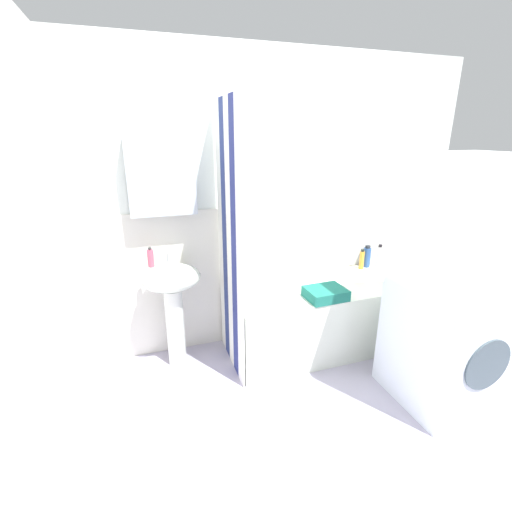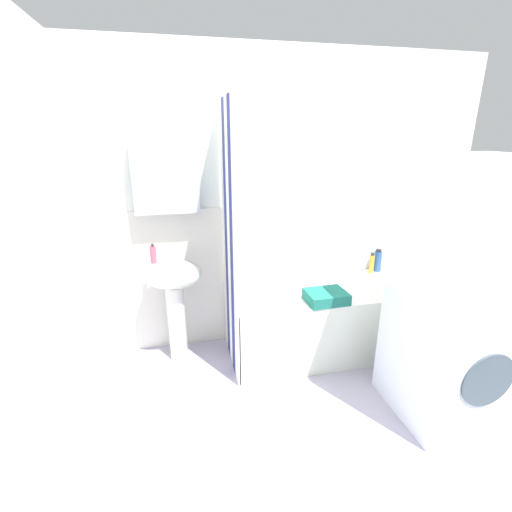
# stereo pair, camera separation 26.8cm
# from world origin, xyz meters

# --- Properties ---
(ground_plane) EXTENTS (4.80, 5.60, 0.04)m
(ground_plane) POSITION_xyz_m (0.00, 0.00, -0.02)
(ground_plane) COLOR #AFA9BF
(wall_back_tiled) EXTENTS (3.60, 0.18, 2.40)m
(wall_back_tiled) POSITION_xyz_m (-0.05, 1.26, 1.14)
(wall_back_tiled) COLOR white
(wall_back_tiled) RESTS_ON ground_plane
(wall_left_tiled) EXTENTS (0.07, 1.81, 2.40)m
(wall_left_tiled) POSITION_xyz_m (-1.57, 0.34, 1.12)
(wall_left_tiled) COLOR white
(wall_left_tiled) RESTS_ON ground_plane
(sink) EXTENTS (0.44, 0.34, 0.84)m
(sink) POSITION_xyz_m (-0.87, 1.03, 0.62)
(sink) COLOR white
(sink) RESTS_ON ground_plane
(faucet) EXTENTS (0.03, 0.12, 0.12)m
(faucet) POSITION_xyz_m (-0.87, 1.11, 0.90)
(faucet) COLOR silver
(faucet) RESTS_ON sink
(soap_dispenser) EXTENTS (0.05, 0.05, 0.15)m
(soap_dispenser) POSITION_xyz_m (-1.00, 1.05, 0.91)
(soap_dispenser) COLOR #CA5269
(soap_dispenser) RESTS_ON sink
(bathtub) EXTENTS (1.59, 0.66, 0.56)m
(bathtub) POSITION_xyz_m (0.36, 0.89, 0.28)
(bathtub) COLOR white
(bathtub) RESTS_ON ground_plane
(shower_curtain) EXTENTS (0.01, 0.66, 2.00)m
(shower_curtain) POSITION_xyz_m (-0.45, 0.89, 1.00)
(shower_curtain) COLOR white
(shower_curtain) RESTS_ON ground_plane
(body_wash_bottle) EXTENTS (0.05, 0.05, 0.22)m
(body_wash_bottle) POSITION_xyz_m (1.06, 1.13, 0.67)
(body_wash_bottle) COLOR white
(body_wash_bottle) RESTS_ON bathtub
(shampoo_bottle) EXTENTS (0.07, 0.07, 0.21)m
(shampoo_bottle) POSITION_xyz_m (0.95, 1.17, 0.66)
(shampoo_bottle) COLOR #2C5296
(shampoo_bottle) RESTS_ON bathtub
(lotion_bottle) EXTENTS (0.04, 0.04, 0.19)m
(lotion_bottle) POSITION_xyz_m (0.87, 1.14, 0.66)
(lotion_bottle) COLOR orange
(lotion_bottle) RESTS_ON bathtub
(towel_folded) EXTENTS (0.31, 0.24, 0.08)m
(towel_folded) POSITION_xyz_m (0.24, 0.67, 0.61)
(towel_folded) COLOR #1D6E5E
(towel_folded) RESTS_ON bathtub
(washer_dryer_stack) EXTENTS (0.62, 0.63, 1.66)m
(washer_dryer_stack) POSITION_xyz_m (0.82, 0.06, 0.83)
(washer_dryer_stack) COLOR white
(washer_dryer_stack) RESTS_ON ground_plane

